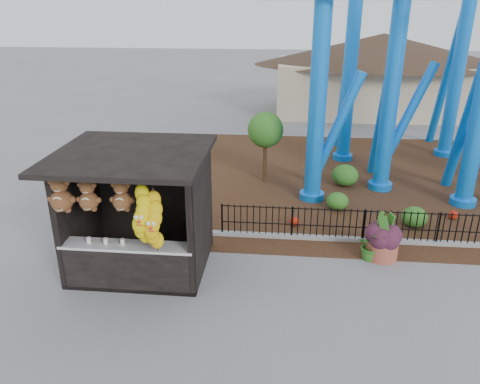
# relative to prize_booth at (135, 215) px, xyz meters

# --- Properties ---
(ground) EXTENTS (120.00, 120.00, 0.00)m
(ground) POSITION_rel_prize_booth_xyz_m (3.01, -0.90, -1.54)
(ground) COLOR slate
(ground) RESTS_ON ground
(mulch_bed) EXTENTS (18.00, 12.00, 0.02)m
(mulch_bed) POSITION_rel_prize_booth_xyz_m (7.01, 7.10, -1.53)
(mulch_bed) COLOR #331E11
(mulch_bed) RESTS_ON ground
(curb) EXTENTS (18.00, 0.18, 0.12)m
(curb) POSITION_rel_prize_booth_xyz_m (7.01, 2.10, -1.48)
(curb) COLOR gray
(curb) RESTS_ON ground
(prize_booth) EXTENTS (3.50, 3.40, 3.12)m
(prize_booth) POSITION_rel_prize_booth_xyz_m (0.00, 0.00, 0.00)
(prize_booth) COLOR black
(prize_booth) RESTS_ON ground
(picket_fence) EXTENTS (12.20, 0.06, 1.00)m
(picket_fence) POSITION_rel_prize_booth_xyz_m (7.91, 2.10, -1.04)
(picket_fence) COLOR black
(picket_fence) RESTS_ON ground
(terracotta_planter) EXTENTS (0.84, 0.84, 0.54)m
(terracotta_planter) POSITION_rel_prize_booth_xyz_m (6.17, 1.27, -1.27)
(terracotta_planter) COLOR #9A4938
(terracotta_planter) RESTS_ON ground
(planter_foliage) EXTENTS (0.70, 0.70, 0.64)m
(planter_foliage) POSITION_rel_prize_booth_xyz_m (6.17, 1.27, -0.67)
(planter_foliage) COLOR #381626
(planter_foliage) RESTS_ON terracotta_planter
(potted_plant) EXTENTS (0.79, 0.70, 0.82)m
(potted_plant) POSITION_rel_prize_booth_xyz_m (5.88, 1.16, -1.13)
(potted_plant) COLOR #275218
(potted_plant) RESTS_ON ground
(landscaping) EXTENTS (8.94, 4.19, 0.77)m
(landscaping) POSITION_rel_prize_booth_xyz_m (7.07, 5.08, -1.21)
(landscaping) COLOR #285C1B
(landscaping) RESTS_ON mulch_bed
(pavilion) EXTENTS (15.00, 15.00, 4.80)m
(pavilion) POSITION_rel_prize_booth_xyz_m (9.01, 19.10, 1.53)
(pavilion) COLOR #BFAD8C
(pavilion) RESTS_ON ground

